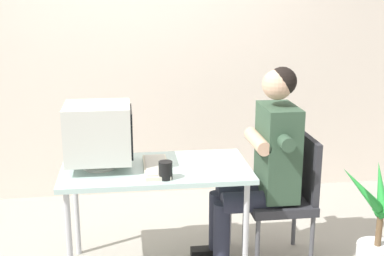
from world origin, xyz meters
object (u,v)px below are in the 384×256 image
object	(u,v)px
desk	(156,176)
person_seated	(264,161)
crt_monitor	(99,133)
desk_mug	(166,170)
office_chair	(288,192)
potted_plant	(379,233)
keyboard	(156,167)

from	to	relation	value
desk	person_seated	world-z (taller)	person_seated
desk	crt_monitor	size ratio (longest dim) A/B	2.89
desk	desk_mug	distance (m)	0.25
person_seated	desk_mug	size ratio (longest dim) A/B	12.18
office_chair	desk_mug	world-z (taller)	office_chair
desk	person_seated	size ratio (longest dim) A/B	0.90
crt_monitor	potted_plant	bearing A→B (deg)	-11.81
desk	office_chair	xyz separation A→B (m)	(0.89, 0.01, -0.16)
office_chair	person_seated	xyz separation A→B (m)	(-0.18, 0.00, 0.23)
office_chair	potted_plant	size ratio (longest dim) A/B	1.13
keyboard	person_seated	bearing A→B (deg)	3.81
office_chair	keyboard	bearing A→B (deg)	-176.95
potted_plant	keyboard	bearing A→B (deg)	167.82
desk	potted_plant	bearing A→B (deg)	-13.66
keyboard	person_seated	size ratio (longest dim) A/B	0.33
crt_monitor	person_seated	bearing A→B (deg)	-0.90
person_seated	desk_mug	xyz separation A→B (m)	(-0.67, -0.23, 0.05)
keyboard	desk	bearing A→B (deg)	91.75
keyboard	office_chair	xyz separation A→B (m)	(0.89, 0.05, -0.24)
desk	person_seated	bearing A→B (deg)	0.78
keyboard	desk_mug	size ratio (longest dim) A/B	4.03
crt_monitor	potted_plant	size ratio (longest dim) A/B	0.54
office_chair	crt_monitor	bearing A→B (deg)	179.23
office_chair	potted_plant	distance (m)	0.62
person_seated	potted_plant	distance (m)	0.85
desk	desk_mug	bearing A→B (deg)	-78.44
desk	office_chair	distance (m)	0.90
office_chair	desk_mug	size ratio (longest dim) A/B	7.92
desk	keyboard	bearing A→B (deg)	-88.25
potted_plant	crt_monitor	bearing A→B (deg)	168.19
crt_monitor	desk_mug	xyz separation A→B (m)	(0.40, -0.25, -0.18)
person_seated	keyboard	bearing A→B (deg)	-176.19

